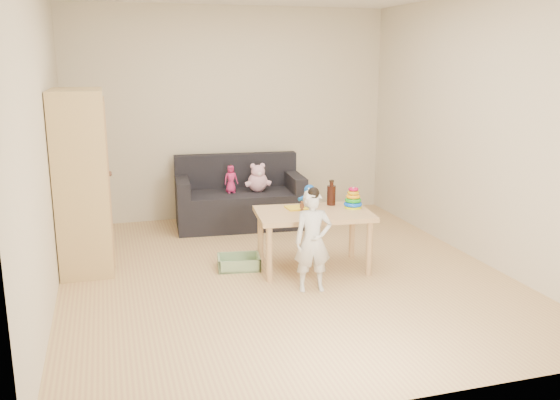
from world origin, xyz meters
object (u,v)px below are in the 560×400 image
object	(u,v)px
sofa	(240,209)
toddler	(313,242)
wardrobe	(82,180)
play_table	(313,240)

from	to	relation	value
sofa	toddler	xyz separation A→B (m)	(0.15, -2.19, 0.22)
wardrobe	play_table	world-z (taller)	wardrobe
play_table	toddler	xyz separation A→B (m)	(-0.19, -0.52, 0.15)
wardrobe	sofa	distance (m)	2.07
wardrobe	sofa	xyz separation A→B (m)	(1.73, 0.94, -0.64)
wardrobe	sofa	size ratio (longest dim) A/B	1.13
toddler	wardrobe	bearing A→B (deg)	155.01
toddler	play_table	bearing A→B (deg)	78.38
play_table	toddler	distance (m)	0.58
play_table	toddler	bearing A→B (deg)	-110.00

